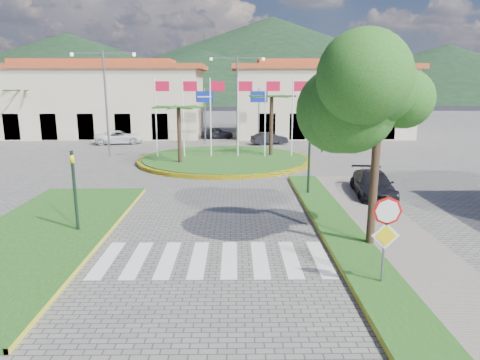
{
  "coord_description": "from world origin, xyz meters",
  "views": [
    {
      "loc": [
        0.8,
        -9.04,
        5.61
      ],
      "look_at": [
        0.99,
        8.0,
        1.75
      ],
      "focal_mm": 32.0,
      "sensor_mm": 36.0,
      "label": 1
    }
  ],
  "objects_px": {
    "white_van": "(119,137)",
    "car_dark_b": "(269,138)",
    "car_side_right": "(373,185)",
    "deciduous_tree": "(380,97)",
    "car_dark_a": "(217,133)",
    "stop_sign": "(386,227)",
    "roundabout_island": "(224,159)"
  },
  "relations": [
    {
      "from": "white_van",
      "to": "car_side_right",
      "type": "relative_size",
      "value": 1.01
    },
    {
      "from": "deciduous_tree",
      "to": "car_side_right",
      "type": "height_order",
      "value": "deciduous_tree"
    },
    {
      "from": "stop_sign",
      "to": "car_dark_a",
      "type": "distance_m",
      "value": 33.88
    },
    {
      "from": "car_dark_a",
      "to": "stop_sign",
      "type": "bearing_deg",
      "value": -177.48
    },
    {
      "from": "roundabout_island",
      "to": "car_dark_a",
      "type": "relative_size",
      "value": 3.79
    },
    {
      "from": "roundabout_island",
      "to": "car_dark_b",
      "type": "relative_size",
      "value": 3.71
    },
    {
      "from": "white_van",
      "to": "deciduous_tree",
      "type": "bearing_deg",
      "value": -162.73
    },
    {
      "from": "car_dark_a",
      "to": "deciduous_tree",
      "type": "bearing_deg",
      "value": -175.4
    },
    {
      "from": "roundabout_island",
      "to": "car_side_right",
      "type": "distance_m",
      "value": 12.84
    },
    {
      "from": "car_dark_a",
      "to": "car_dark_b",
      "type": "xyz_separation_m",
      "value": [
        5.1,
        -4.43,
        -0.01
      ]
    },
    {
      "from": "car_dark_b",
      "to": "car_side_right",
      "type": "xyz_separation_m",
      "value": [
        3.71,
        -19.11,
        0.08
      ]
    },
    {
      "from": "car_dark_b",
      "to": "deciduous_tree",
      "type": "bearing_deg",
      "value": 166.13
    },
    {
      "from": "car_dark_a",
      "to": "car_dark_b",
      "type": "relative_size",
      "value": 0.98
    },
    {
      "from": "deciduous_tree",
      "to": "car_dark_b",
      "type": "relative_size",
      "value": 1.99
    },
    {
      "from": "roundabout_island",
      "to": "car_side_right",
      "type": "relative_size",
      "value": 2.87
    },
    {
      "from": "deciduous_tree",
      "to": "car_side_right",
      "type": "relative_size",
      "value": 1.54
    },
    {
      "from": "stop_sign",
      "to": "car_dark_a",
      "type": "relative_size",
      "value": 0.79
    },
    {
      "from": "deciduous_tree",
      "to": "car_dark_a",
      "type": "height_order",
      "value": "deciduous_tree"
    },
    {
      "from": "white_van",
      "to": "car_dark_b",
      "type": "xyz_separation_m",
      "value": [
        14.18,
        -0.5,
        -0.06
      ]
    },
    {
      "from": "deciduous_tree",
      "to": "car_side_right",
      "type": "xyz_separation_m",
      "value": [
        2.22,
        6.75,
        -4.53
      ]
    },
    {
      "from": "deciduous_tree",
      "to": "car_dark_a",
      "type": "relative_size",
      "value": 2.03
    },
    {
      "from": "roundabout_island",
      "to": "deciduous_tree",
      "type": "bearing_deg",
      "value": -72.09
    },
    {
      "from": "roundabout_island",
      "to": "car_dark_b",
      "type": "distance_m",
      "value": 9.73
    },
    {
      "from": "white_van",
      "to": "car_dark_b",
      "type": "bearing_deg",
      "value": -105.47
    },
    {
      "from": "deciduous_tree",
      "to": "white_van",
      "type": "distance_m",
      "value": 30.99
    },
    {
      "from": "white_van",
      "to": "car_side_right",
      "type": "xyz_separation_m",
      "value": [
        17.89,
        -19.6,
        0.02
      ]
    },
    {
      "from": "deciduous_tree",
      "to": "car_side_right",
      "type": "bearing_deg",
      "value": 71.8
    },
    {
      "from": "car_dark_b",
      "to": "car_side_right",
      "type": "relative_size",
      "value": 0.77
    },
    {
      "from": "white_van",
      "to": "roundabout_island",
      "type": "bearing_deg",
      "value": -146.04
    },
    {
      "from": "car_dark_a",
      "to": "car_dark_b",
      "type": "bearing_deg",
      "value": -138.66
    },
    {
      "from": "roundabout_island",
      "to": "white_van",
      "type": "xyz_separation_m",
      "value": [
        -10.18,
        9.35,
        0.45
      ]
    },
    {
      "from": "car_side_right",
      "to": "roundabout_island",
      "type": "bearing_deg",
      "value": 133.4
    }
  ]
}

